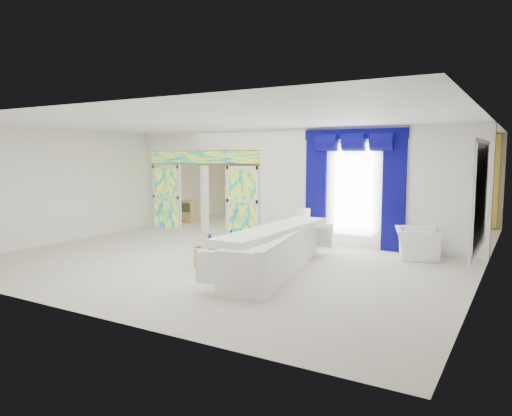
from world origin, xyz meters
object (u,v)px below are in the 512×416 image
Objects in this scene: coffee_table at (228,252)px; console_table at (314,239)px; white_sofa at (276,252)px; armchair at (416,243)px; grand_piano at (286,209)px.

console_table is at bearing 68.47° from coffee_table.
white_sofa is 3.84× the size of armchair.
white_sofa reaches higher than coffee_table.
grand_piano is at bearing 125.17° from console_table.
white_sofa is 2.32× the size of grand_piano.
coffee_table is 2.65m from console_table.
white_sofa is 3.41m from armchair.
grand_piano is at bearing 105.12° from coffee_table.
coffee_table reaches higher than console_table.
armchair is at bearing -55.54° from grand_piano.
grand_piano is at bearing 37.10° from armchair.
grand_piano is (-3.03, 6.53, 0.05)m from white_sofa.
white_sofa is 7.20m from grand_piano.
armchair is (3.51, 2.34, 0.15)m from coffee_table.
armchair is at bearing 39.81° from white_sofa.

